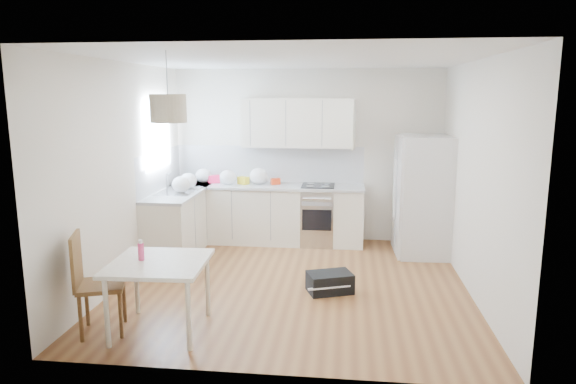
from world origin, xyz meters
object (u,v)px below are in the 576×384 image
Objects in this scene: refrigerator at (423,196)px; dining_chair at (101,283)px; gym_bag at (330,282)px; dining_table at (159,269)px.

refrigerator is 4.57m from dining_chair.
gym_bag is at bearing 11.83° from dining_chair.
refrigerator is 2.24m from gym_bag.
gym_bag is at bearing -129.40° from refrigerator.
dining_table is at bearing -9.42° from dining_chair.
gym_bag is (1.63, 1.20, -0.52)m from dining_table.
refrigerator reaches higher than dining_chair.
dining_chair is at bearing -169.88° from gym_bag.
refrigerator is 1.83× the size of dining_table.
dining_table reaches higher than gym_bag.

